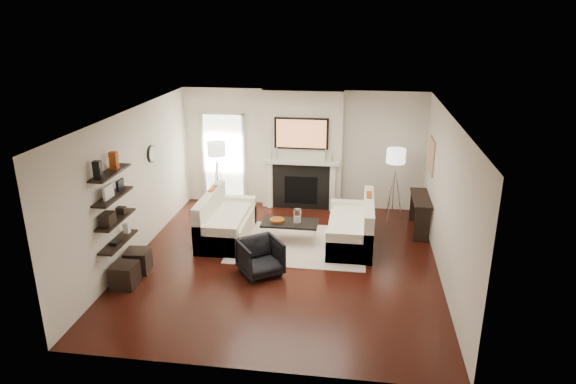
# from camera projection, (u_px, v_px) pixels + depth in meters

# --- Properties ---
(room_envelope) EXTENTS (6.00, 6.00, 6.00)m
(room_envelope) POSITION_uv_depth(u_px,v_px,m) (283.00, 192.00, 8.88)
(room_envelope) COLOR #34110B
(room_envelope) RESTS_ON ground
(chimney_breast) EXTENTS (1.80, 0.25, 2.70)m
(chimney_breast) POSITION_uv_depth(u_px,v_px,m) (302.00, 151.00, 11.57)
(chimney_breast) COLOR silver
(chimney_breast) RESTS_ON floor
(fireplace_surround) EXTENTS (1.30, 0.02, 1.04)m
(fireplace_surround) POSITION_uv_depth(u_px,v_px,m) (301.00, 187.00, 11.72)
(fireplace_surround) COLOR black
(fireplace_surround) RESTS_ON floor
(firebox) EXTENTS (0.75, 0.02, 0.65)m
(firebox) POSITION_uv_depth(u_px,v_px,m) (301.00, 190.00, 11.74)
(firebox) COLOR black
(firebox) RESTS_ON floor
(mantel_pilaster_l) EXTENTS (0.12, 0.08, 1.10)m
(mantel_pilaster_l) POSITION_uv_depth(u_px,v_px,m) (270.00, 185.00, 11.77)
(mantel_pilaster_l) COLOR white
(mantel_pilaster_l) RESTS_ON floor
(mantel_pilaster_r) EXTENTS (0.12, 0.08, 1.10)m
(mantel_pilaster_r) POSITION_uv_depth(u_px,v_px,m) (332.00, 188.00, 11.59)
(mantel_pilaster_r) COLOR white
(mantel_pilaster_r) RESTS_ON floor
(mantel_shelf) EXTENTS (1.70, 0.18, 0.07)m
(mantel_shelf) POSITION_uv_depth(u_px,v_px,m) (301.00, 163.00, 11.47)
(mantel_shelf) COLOR white
(mantel_shelf) RESTS_ON chimney_breast
(tv_body) EXTENTS (1.20, 0.06, 0.70)m
(tv_body) POSITION_uv_depth(u_px,v_px,m) (301.00, 133.00, 11.28)
(tv_body) COLOR black
(tv_body) RESTS_ON chimney_breast
(tv_screen) EXTENTS (1.10, 0.00, 0.62)m
(tv_screen) POSITION_uv_depth(u_px,v_px,m) (301.00, 134.00, 11.25)
(tv_screen) COLOR #BF723F
(tv_screen) RESTS_ON tv_body
(candlestick_l_tall) EXTENTS (0.04, 0.04, 0.30)m
(candlestick_l_tall) POSITION_uv_depth(u_px,v_px,m) (277.00, 154.00, 11.49)
(candlestick_l_tall) COLOR silver
(candlestick_l_tall) RESTS_ON mantel_shelf
(candlestick_l_short) EXTENTS (0.04, 0.04, 0.24)m
(candlestick_l_short) POSITION_uv_depth(u_px,v_px,m) (271.00, 155.00, 11.52)
(candlestick_l_short) COLOR silver
(candlestick_l_short) RESTS_ON mantel_shelf
(candlestick_r_tall) EXTENTS (0.04, 0.04, 0.30)m
(candlestick_r_tall) POSITION_uv_depth(u_px,v_px,m) (326.00, 155.00, 11.35)
(candlestick_r_tall) COLOR silver
(candlestick_r_tall) RESTS_ON mantel_shelf
(candlestick_r_short) EXTENTS (0.04, 0.04, 0.24)m
(candlestick_r_short) POSITION_uv_depth(u_px,v_px,m) (332.00, 157.00, 11.34)
(candlestick_r_short) COLOR silver
(candlestick_r_short) RESTS_ON mantel_shelf
(hallway_panel) EXTENTS (0.90, 0.02, 2.10)m
(hallway_panel) POSITION_uv_depth(u_px,v_px,m) (224.00, 159.00, 12.01)
(hallway_panel) COLOR white
(hallway_panel) RESTS_ON floor
(door_trim_l) EXTENTS (0.06, 0.06, 2.16)m
(door_trim_l) POSITION_uv_depth(u_px,v_px,m) (204.00, 158.00, 12.05)
(door_trim_l) COLOR white
(door_trim_l) RESTS_ON floor
(door_trim_r) EXTENTS (0.06, 0.06, 2.16)m
(door_trim_r) POSITION_uv_depth(u_px,v_px,m) (244.00, 160.00, 11.93)
(door_trim_r) COLOR white
(door_trim_r) RESTS_ON floor
(door_trim_top) EXTENTS (1.02, 0.06, 0.06)m
(door_trim_top) POSITION_uv_depth(u_px,v_px,m) (222.00, 113.00, 11.63)
(door_trim_top) COLOR white
(door_trim_top) RESTS_ON wall_back
(rug) EXTENTS (2.60, 2.00, 0.01)m
(rug) POSITION_uv_depth(u_px,v_px,m) (299.00, 244.00, 10.05)
(rug) COLOR beige
(rug) RESTS_ON floor
(loveseat_left_base) EXTENTS (0.85, 1.80, 0.42)m
(loveseat_left_base) POSITION_uv_depth(u_px,v_px,m) (227.00, 228.00, 10.28)
(loveseat_left_base) COLOR white
(loveseat_left_base) RESTS_ON floor
(loveseat_left_back) EXTENTS (0.18, 1.80, 0.80)m
(loveseat_left_back) POSITION_uv_depth(u_px,v_px,m) (210.00, 213.00, 10.22)
(loveseat_left_back) COLOR white
(loveseat_left_back) RESTS_ON floor
(loveseat_left_arm_n) EXTENTS (0.85, 0.18, 0.60)m
(loveseat_left_arm_n) POSITION_uv_depth(u_px,v_px,m) (216.00, 241.00, 9.49)
(loveseat_left_arm_n) COLOR white
(loveseat_left_arm_n) RESTS_ON floor
(loveseat_left_arm_s) EXTENTS (0.85, 0.18, 0.60)m
(loveseat_left_arm_s) POSITION_uv_depth(u_px,v_px,m) (236.00, 209.00, 11.00)
(loveseat_left_arm_s) COLOR white
(loveseat_left_arm_s) RESTS_ON floor
(loveseat_left_cushion) EXTENTS (0.63, 1.44, 0.10)m
(loveseat_left_cushion) POSITION_uv_depth(u_px,v_px,m) (229.00, 216.00, 10.18)
(loveseat_left_cushion) COLOR white
(loveseat_left_cushion) RESTS_ON loveseat_left_base
(pillow_left_orange) EXTENTS (0.10, 0.42, 0.42)m
(pillow_left_orange) POSITION_uv_depth(u_px,v_px,m) (214.00, 198.00, 10.43)
(pillow_left_orange) COLOR #8E3C11
(pillow_left_orange) RESTS_ON loveseat_left_cushion
(pillow_left_charcoal) EXTENTS (0.10, 0.40, 0.40)m
(pillow_left_charcoal) POSITION_uv_depth(u_px,v_px,m) (205.00, 209.00, 9.87)
(pillow_left_charcoal) COLOR black
(pillow_left_charcoal) RESTS_ON loveseat_left_cushion
(loveseat_right_base) EXTENTS (0.85, 1.80, 0.42)m
(loveseat_right_base) POSITION_uv_depth(u_px,v_px,m) (350.00, 234.00, 10.01)
(loveseat_right_base) COLOR white
(loveseat_right_base) RESTS_ON floor
(loveseat_right_back) EXTENTS (0.18, 1.80, 0.80)m
(loveseat_right_back) POSITION_uv_depth(u_px,v_px,m) (368.00, 220.00, 9.86)
(loveseat_right_back) COLOR white
(loveseat_right_back) RESTS_ON floor
(loveseat_right_arm_n) EXTENTS (0.85, 0.18, 0.60)m
(loveseat_right_arm_n) POSITION_uv_depth(u_px,v_px,m) (349.00, 248.00, 9.22)
(loveseat_right_arm_n) COLOR white
(loveseat_right_arm_n) RESTS_ON floor
(loveseat_right_arm_s) EXTENTS (0.85, 0.18, 0.60)m
(loveseat_right_arm_s) POSITION_uv_depth(u_px,v_px,m) (351.00, 214.00, 10.74)
(loveseat_right_arm_s) COLOR white
(loveseat_right_arm_s) RESTS_ON floor
(loveseat_right_cushion) EXTENTS (0.63, 1.44, 0.10)m
(loveseat_right_cushion) POSITION_uv_depth(u_px,v_px,m) (348.00, 222.00, 9.93)
(loveseat_right_cushion) COLOR white
(loveseat_right_cushion) RESTS_ON loveseat_right_base
(pillow_right_orange) EXTENTS (0.10, 0.42, 0.42)m
(pillow_right_orange) POSITION_uv_depth(u_px,v_px,m) (369.00, 205.00, 10.07)
(pillow_right_orange) COLOR #8E3C11
(pillow_right_orange) RESTS_ON loveseat_right_cushion
(pillow_right_charcoal) EXTENTS (0.10, 0.40, 0.40)m
(pillow_right_charcoal) POSITION_uv_depth(u_px,v_px,m) (369.00, 216.00, 9.52)
(pillow_right_charcoal) COLOR black
(pillow_right_charcoal) RESTS_ON loveseat_right_cushion
(coffee_table) EXTENTS (1.10, 0.55, 0.04)m
(coffee_table) POSITION_uv_depth(u_px,v_px,m) (290.00, 223.00, 10.04)
(coffee_table) COLOR black
(coffee_table) RESTS_ON floor
(coffee_leg_nw) EXTENTS (0.02, 0.02, 0.38)m
(coffee_leg_nw) POSITION_uv_depth(u_px,v_px,m) (263.00, 236.00, 9.97)
(coffee_leg_nw) COLOR silver
(coffee_leg_nw) RESTS_ON floor
(coffee_leg_ne) EXTENTS (0.02, 0.02, 0.38)m
(coffee_leg_ne) POSITION_uv_depth(u_px,v_px,m) (314.00, 239.00, 9.84)
(coffee_leg_ne) COLOR silver
(coffee_leg_ne) RESTS_ON floor
(coffee_leg_sw) EXTENTS (0.02, 0.02, 0.38)m
(coffee_leg_sw) POSITION_uv_depth(u_px,v_px,m) (267.00, 227.00, 10.38)
(coffee_leg_sw) COLOR silver
(coffee_leg_sw) RESTS_ON floor
(coffee_leg_se) EXTENTS (0.02, 0.02, 0.38)m
(coffee_leg_se) POSITION_uv_depth(u_px,v_px,m) (316.00, 230.00, 10.25)
(coffee_leg_se) COLOR silver
(coffee_leg_se) RESTS_ON floor
(hurricane_glass) EXTENTS (0.16, 0.16, 0.27)m
(hurricane_glass) POSITION_uv_depth(u_px,v_px,m) (297.00, 216.00, 9.97)
(hurricane_glass) COLOR white
(hurricane_glass) RESTS_ON coffee_table
(hurricane_candle) EXTENTS (0.09, 0.09, 0.13)m
(hurricane_candle) POSITION_uv_depth(u_px,v_px,m) (297.00, 219.00, 9.99)
(hurricane_candle) COLOR white
(hurricane_candle) RESTS_ON coffee_table
(copper_bowl) EXTENTS (0.29, 0.29, 0.05)m
(copper_bowl) POSITION_uv_depth(u_px,v_px,m) (277.00, 220.00, 10.06)
(copper_bowl) COLOR #9F561A
(copper_bowl) RESTS_ON coffee_table
(armchair) EXTENTS (0.91, 0.90, 0.69)m
(armchair) POSITION_uv_depth(u_px,v_px,m) (260.00, 256.00, 8.82)
(armchair) COLOR black
(armchair) RESTS_ON floor
(lamp_left_post) EXTENTS (0.02, 0.02, 1.20)m
(lamp_left_post) POSITION_uv_depth(u_px,v_px,m) (218.00, 185.00, 11.60)
(lamp_left_post) COLOR silver
(lamp_left_post) RESTS_ON floor
(lamp_left_shade) EXTENTS (0.40, 0.40, 0.30)m
(lamp_left_shade) POSITION_uv_depth(u_px,v_px,m) (216.00, 149.00, 11.32)
(lamp_left_shade) COLOR white
(lamp_left_shade) RESTS_ON lamp_left_post
(lamp_left_leg_a) EXTENTS (0.25, 0.02, 1.23)m
(lamp_left_leg_a) POSITION_uv_depth(u_px,v_px,m) (223.00, 186.00, 11.58)
(lamp_left_leg_a) COLOR silver
(lamp_left_leg_a) RESTS_ON floor
(lamp_left_leg_b) EXTENTS (0.14, 0.22, 1.23)m
(lamp_left_leg_b) POSITION_uv_depth(u_px,v_px,m) (217.00, 184.00, 11.69)
(lamp_left_leg_b) COLOR silver
(lamp_left_leg_b) RESTS_ON floor
(lamp_left_leg_c) EXTENTS (0.14, 0.22, 1.23)m
(lamp_left_leg_c) POSITION_uv_depth(u_px,v_px,m) (215.00, 187.00, 11.52)
(lamp_left_leg_c) COLOR silver
(lamp_left_leg_c) RESTS_ON floor
(lamp_right_post) EXTENTS (0.02, 0.02, 1.20)m
(lamp_right_post) POSITION_uv_depth(u_px,v_px,m) (393.00, 194.00, 11.04)
(lamp_right_post) COLOR silver
(lamp_right_post) RESTS_ON floor
(lamp_right_shade) EXTENTS (0.40, 0.40, 0.30)m
(lamp_right_shade) POSITION_uv_depth(u_px,v_px,m) (396.00, 156.00, 10.76)
(lamp_right_shade) COLOR white
(lamp_right_shade) RESTS_ON lamp_right_post
(lamp_right_leg_a) EXTENTS (0.25, 0.02, 1.23)m
(lamp_right_leg_a) POSITION_uv_depth(u_px,v_px,m) (399.00, 194.00, 11.03)
(lamp_right_leg_a) COLOR silver
(lamp_right_leg_a) RESTS_ON floor
(lamp_right_leg_b) EXTENTS (0.14, 0.22, 1.23)m
(lamp_right_leg_b) POSITION_uv_depth(u_px,v_px,m) (391.00, 192.00, 11.14)
(lamp_right_leg_b) COLOR silver
(lamp_right_leg_b) RESTS_ON floor
(lamp_right_leg_c) EXTENTS (0.14, 0.22, 1.23)m
(lamp_right_leg_c) POSITION_uv_depth(u_px,v_px,m) (391.00, 195.00, 10.96)
(lamp_right_leg_c) COLOR silver
(lamp_right_leg_c) RESTS_ON floor
(console_top) EXTENTS (0.35, 1.20, 0.04)m
(console_top) POSITION_uv_depth(u_px,v_px,m) (421.00, 198.00, 10.43)
(console_top) COLOR black
(console_top) RESTS_ON floor
(console_leg_n) EXTENTS (0.30, 0.04, 0.71)m
(console_leg_n) POSITION_uv_depth(u_px,v_px,m) (422.00, 225.00, 10.04)
(console_leg_n) COLOR black
(console_leg_n) RESTS_ON floor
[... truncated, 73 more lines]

